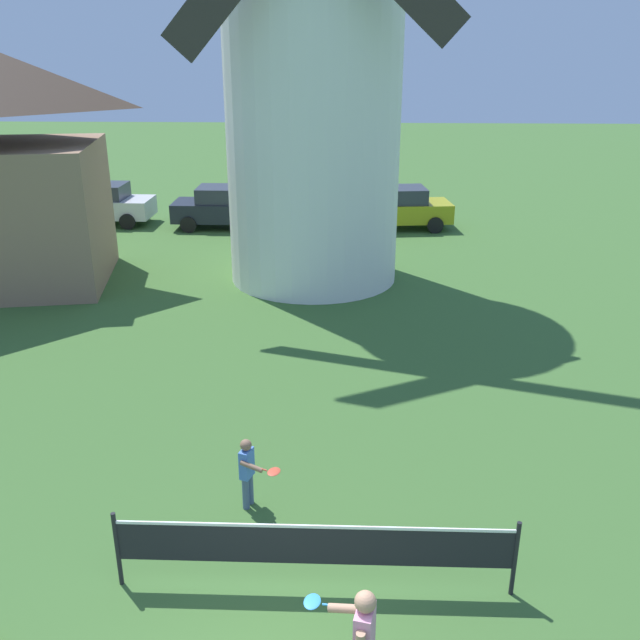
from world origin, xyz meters
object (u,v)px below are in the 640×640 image
object	(u,v)px
parked_car_silver	(95,203)
parked_car_mustard	(392,207)
tennis_net	(314,545)
parked_car_black	(230,207)
windmill	(313,31)
player_far	(248,469)

from	to	relation	value
parked_car_silver	parked_car_mustard	size ratio (longest dim) A/B	0.97
tennis_net	parked_car_silver	distance (m)	21.57
parked_car_black	parked_car_mustard	bearing A→B (deg)	0.74
windmill	player_far	world-z (taller)	windmill
player_far	parked_car_black	size ratio (longest dim) A/B	0.27
parked_car_mustard	player_far	bearing A→B (deg)	-100.34
windmill	player_far	bearing A→B (deg)	-92.41
player_far	parked_car_mustard	world-z (taller)	parked_car_mustard
windmill	parked_car_black	bearing A→B (deg)	119.57
tennis_net	parked_car_mustard	size ratio (longest dim) A/B	1.11
player_far	parked_car_black	xyz separation A→B (m)	(-2.97, 17.31, 0.16)
player_far	windmill	bearing A→B (deg)	87.59
parked_car_black	parked_car_mustard	world-z (taller)	same
player_far	tennis_net	bearing A→B (deg)	-58.05
parked_car_black	parked_car_silver	bearing A→B (deg)	175.45
tennis_net	parked_car_black	size ratio (longest dim) A/B	1.18
player_far	parked_car_black	bearing A→B (deg)	99.74
tennis_net	windmill	bearing A→B (deg)	92.57
parked_car_silver	parked_car_mustard	world-z (taller)	same
tennis_net	parked_car_silver	size ratio (longest dim) A/B	1.15
parked_car_black	windmill	bearing A→B (deg)	-60.43
windmill	tennis_net	distance (m)	14.34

